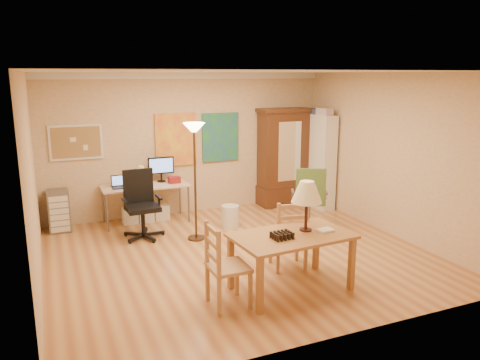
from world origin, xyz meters
name	(u,v)px	position (x,y,z in m)	size (l,w,h in m)	color
floor	(239,254)	(0.00, 0.00, 0.00)	(5.50, 5.50, 0.00)	#A4643A
crown_molding	(187,75)	(0.00, 2.46, 2.64)	(5.50, 0.08, 0.12)	white
corkboard	(76,142)	(-2.05, 2.47, 1.50)	(0.90, 0.04, 0.62)	#9A7548
art_panel_left	(176,140)	(-0.25, 2.47, 1.45)	(0.80, 0.04, 1.00)	yellow
art_panel_right	(220,137)	(0.65, 2.47, 1.45)	(0.75, 0.04, 0.95)	#255E94
dining_table	(297,222)	(0.24, -1.31, 0.87)	(1.52, 0.98, 1.37)	olive
ladder_chair_back	(289,236)	(0.45, -0.73, 0.47)	(0.54, 0.52, 1.00)	#AA874D
ladder_chair_left	(226,268)	(-0.75, -1.41, 0.47)	(0.44, 0.47, 1.00)	#AA874D
torchiere_lamp	(194,147)	(-0.38, 0.90, 1.54)	(0.35, 0.35, 1.92)	#412D1A
computer_desk	(147,199)	(-0.92, 2.16, 0.43)	(1.55, 0.68, 1.17)	beige
office_chair_black	(142,220)	(-1.17, 1.33, 0.30)	(0.69, 0.69, 1.13)	black
office_chair_green	(309,213)	(1.58, 0.61, 0.30)	(0.69, 0.70, 1.13)	slate
drawer_cart	(59,211)	(-2.43, 2.24, 0.36)	(0.36, 0.43, 0.71)	slate
armoire	(284,163)	(1.95, 2.24, 0.87)	(1.08, 0.51, 2.00)	#3B1B10
bookshelf	(320,162)	(2.55, 1.80, 0.94)	(0.28, 0.75, 1.88)	white
wastebin	(230,216)	(0.37, 1.26, 0.20)	(0.32, 0.32, 0.40)	silver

